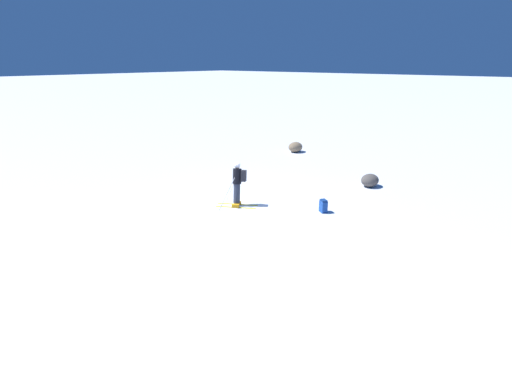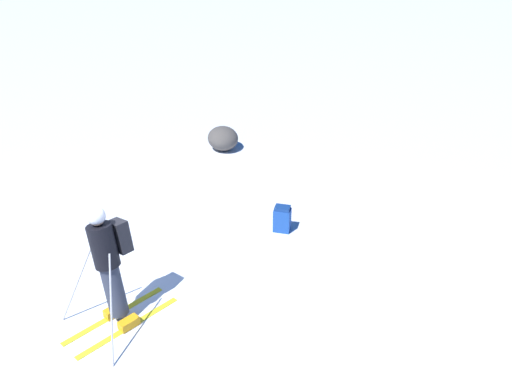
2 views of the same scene
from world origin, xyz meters
name	(u,v)px [view 1 (image 1 of 2)]	position (x,y,z in m)	size (l,w,h in m)	color
ground_plane	(249,201)	(0.00, 0.00, 0.00)	(300.00, 300.00, 0.00)	white
skier	(238,182)	(0.61, -0.05, 0.96)	(1.43, 1.63, 1.75)	yellow
spare_backpack	(323,206)	(-0.88, 2.97, 0.24)	(0.34, 0.37, 0.50)	#194293
exposed_boulder_0	(370,180)	(-5.06, 2.91, 0.29)	(0.89, 0.76, 0.58)	#4C4742
exposed_boulder_1	(295,147)	(-8.82, -3.79, 0.32)	(0.97, 0.82, 0.63)	#7A664C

